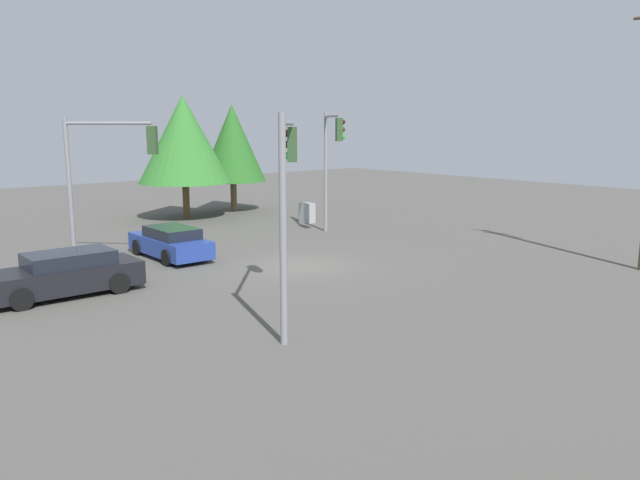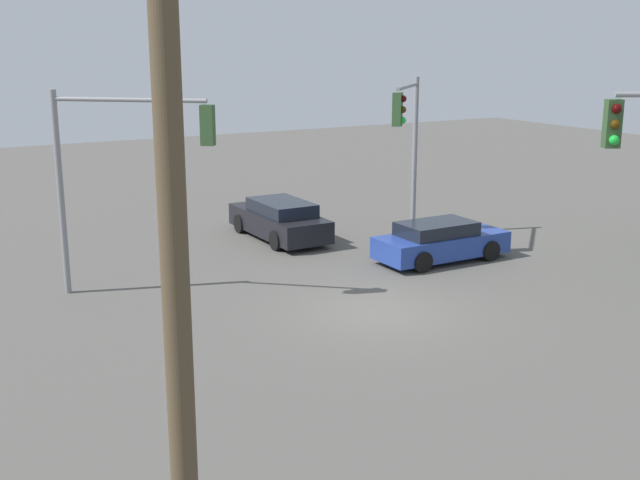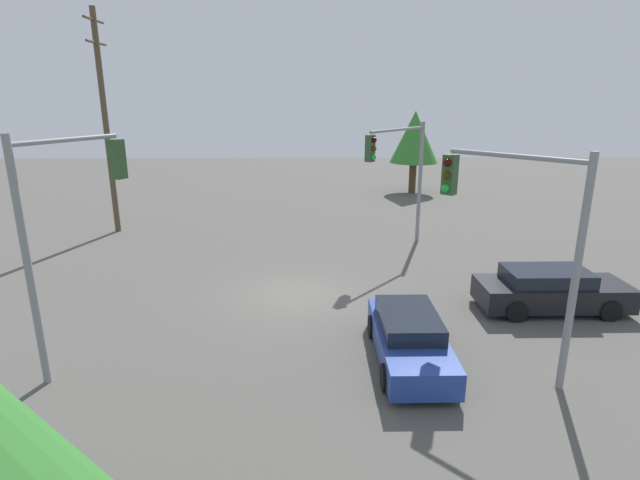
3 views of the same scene
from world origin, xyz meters
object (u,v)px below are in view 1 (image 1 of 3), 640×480
object	(u,v)px
sedan_blue	(170,243)
traffic_signal_cross	(287,180)
electrical_cabinet	(307,213)
traffic_signal_aux	(331,152)
traffic_signal_main	(104,164)
sedan_dark	(64,274)

from	to	relation	value
sedan_blue	traffic_signal_cross	bearing A→B (deg)	-97.87
electrical_cabinet	traffic_signal_aux	bearing A→B (deg)	157.60
traffic_signal_main	traffic_signal_aux	bearing A→B (deg)	43.85
traffic_signal_cross	traffic_signal_aux	bearing A→B (deg)	-5.29
traffic_signal_main	traffic_signal_cross	bearing A→B (deg)	-37.69
sedan_dark	electrical_cabinet	world-z (taller)	sedan_dark
traffic_signal_aux	electrical_cabinet	world-z (taller)	traffic_signal_aux
sedan_blue	traffic_signal_main	distance (m)	4.08
traffic_signal_aux	sedan_dark	bearing A→B (deg)	-49.60
traffic_signal_cross	traffic_signal_aux	size ratio (longest dim) A/B	0.94
sedan_dark	electrical_cabinet	size ratio (longest dim) A/B	4.33
sedan_dark	traffic_signal_cross	distance (m)	8.40
sedan_dark	sedan_blue	bearing A→B (deg)	-59.17
traffic_signal_cross	traffic_signal_main	bearing A→B (deg)	46.28
traffic_signal_aux	electrical_cabinet	size ratio (longest dim) A/B	5.48
traffic_signal_cross	traffic_signal_aux	xyz separation A→B (m)	(9.70, -9.96, 0.16)
sedan_blue	traffic_signal_cross	xyz separation A→B (m)	(-9.83, 1.36, 3.31)
traffic_signal_main	traffic_signal_aux	xyz separation A→B (m)	(-0.50, -11.00, 0.20)
traffic_signal_main	traffic_signal_aux	distance (m)	11.01
sedan_blue	electrical_cabinet	xyz separation A→B (m)	(3.80, -10.22, -0.09)
sedan_dark	sedan_blue	distance (m)	6.12
sedan_dark	traffic_signal_aux	bearing A→B (deg)	-77.75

